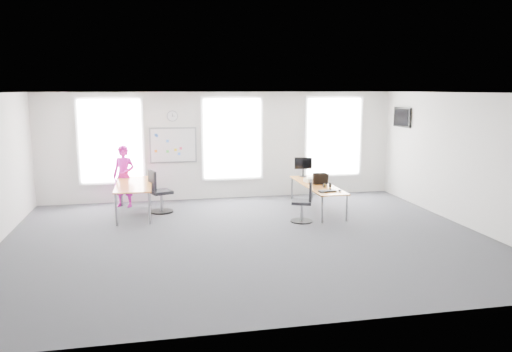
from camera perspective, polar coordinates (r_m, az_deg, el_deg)
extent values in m
plane|color=#27272C|center=(10.51, -0.90, -7.11)|extent=(10.00, 10.00, 0.00)
plane|color=silver|center=(10.05, -0.94, 9.48)|extent=(10.00, 10.00, 0.00)
plane|color=silver|center=(14.09, -3.94, 3.47)|extent=(10.00, 0.00, 10.00)
plane|color=silver|center=(6.36, 5.80, -4.47)|extent=(10.00, 0.00, 10.00)
plane|color=silver|center=(12.12, 23.00, 1.66)|extent=(0.00, 10.00, 10.00)
cube|color=white|center=(13.96, -16.26, 3.86)|extent=(1.60, 0.06, 2.20)
cube|color=white|center=(14.08, -2.72, 4.29)|extent=(1.60, 0.06, 2.20)
cube|color=white|center=(14.84, 8.84, 4.47)|extent=(1.60, 0.06, 2.20)
cube|color=orange|center=(12.92, 7.00, -1.00)|extent=(0.72, 2.71, 0.03)
cylinder|color=gray|center=(11.69, 7.58, -3.82)|extent=(0.05, 0.05, 0.63)
cylinder|color=gray|center=(11.90, 10.33, -3.65)|extent=(0.05, 0.05, 0.63)
cylinder|color=gray|center=(14.11, 4.14, -1.39)|extent=(0.05, 0.05, 0.63)
cylinder|color=gray|center=(14.28, 6.47, -1.29)|extent=(0.05, 0.05, 0.63)
cube|color=orange|center=(12.63, -13.79, -0.92)|extent=(0.86, 2.14, 0.03)
cylinder|color=gray|center=(11.74, -15.69, -3.76)|extent=(0.05, 0.05, 0.75)
cylinder|color=gray|center=(11.71, -12.09, -3.65)|extent=(0.05, 0.05, 0.75)
cylinder|color=gray|center=(13.71, -15.12, -1.80)|extent=(0.05, 0.05, 0.75)
cylinder|color=gray|center=(13.68, -12.04, -1.69)|extent=(0.05, 0.05, 0.75)
cylinder|color=black|center=(11.81, 5.21, -5.15)|extent=(0.52, 0.52, 0.03)
cylinder|color=gray|center=(11.75, 5.23, -4.08)|extent=(0.06, 0.06, 0.42)
cube|color=black|center=(11.70, 5.25, -2.97)|extent=(0.57, 0.57, 0.07)
cube|color=black|center=(11.63, 6.26, -1.65)|extent=(0.20, 0.41, 0.45)
cylinder|color=black|center=(12.88, -10.71, -4.00)|extent=(0.58, 0.58, 0.03)
cylinder|color=gray|center=(12.82, -10.74, -2.92)|extent=(0.07, 0.07, 0.47)
cube|color=black|center=(12.77, -10.78, -1.80)|extent=(0.62, 0.62, 0.08)
cube|color=black|center=(12.64, -11.77, -0.51)|extent=(0.21, 0.46, 0.50)
imported|color=#C4159B|center=(13.55, -14.86, -0.03)|extent=(0.70, 0.59, 1.63)
cube|color=white|center=(13.94, -9.45, 3.49)|extent=(1.20, 0.03, 0.90)
cylinder|color=gray|center=(13.87, -9.54, 6.78)|extent=(0.30, 0.04, 0.30)
cube|color=black|center=(14.58, 16.37, 6.46)|extent=(0.06, 0.90, 0.55)
cube|color=black|center=(12.01, 8.17, -1.74)|extent=(0.47, 0.27, 0.02)
ellipsoid|color=black|center=(12.09, 9.55, -1.64)|extent=(0.09, 0.13, 0.05)
cylinder|color=black|center=(12.32, 8.51, -1.49)|extent=(0.08, 0.08, 0.01)
cylinder|color=black|center=(12.51, 7.79, -1.08)|extent=(0.04, 0.10, 0.10)
cylinder|color=black|center=(12.57, 8.46, -1.05)|extent=(0.04, 0.10, 0.10)
cylinder|color=gold|center=(12.51, 7.79, -1.08)|extent=(0.01, 0.11, 0.11)
cube|color=black|center=(12.53, 8.13, -0.81)|extent=(0.18, 0.02, 0.02)
cube|color=black|center=(12.89, 7.32, -0.28)|extent=(0.37, 0.12, 0.30)
cube|color=#E43B00|center=(12.81, 7.44, -0.40)|extent=(0.36, 0.14, 0.27)
cube|color=black|center=(12.80, 7.47, -0.36)|extent=(0.38, 0.14, 0.29)
cube|color=beige|center=(13.20, 6.27, -0.45)|extent=(0.37, 0.32, 0.11)
cylinder|color=black|center=(13.99, 5.39, -0.04)|extent=(0.20, 0.20, 0.02)
cylinder|color=black|center=(13.97, 5.40, 0.37)|extent=(0.04, 0.04, 0.20)
cube|color=black|center=(13.92, 5.44, 1.47)|extent=(0.49, 0.12, 0.33)
cube|color=black|center=(13.90, 5.46, 1.45)|extent=(0.45, 0.09, 0.29)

